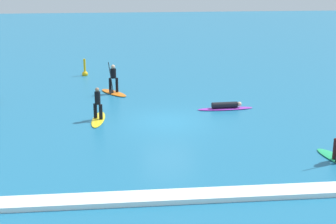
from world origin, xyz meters
name	(u,v)px	position (x,y,z in m)	size (l,w,h in m)	color
ground_plane	(168,122)	(0.00, 0.00, 0.00)	(120.00, 120.00, 0.00)	#1E6B93
surfer_on_orange_board	(114,86)	(-2.70, 6.08, 0.50)	(1.94, 2.42, 2.02)	orange
surfer_on_purple_board	(226,107)	(3.36, 1.91, 0.15)	(3.08, 0.76, 0.41)	purple
surfer_on_yellow_board	(98,112)	(-3.49, 0.63, 0.43)	(0.87, 2.80, 1.69)	yellow
marker_buoy	(85,72)	(-4.71, 11.53, 0.24)	(0.42, 0.42, 1.30)	yellow
wave_crest	(195,196)	(0.00, -8.77, 0.09)	(16.92, 0.90, 0.18)	white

